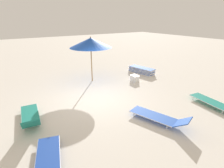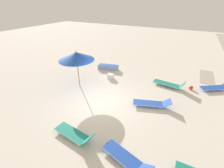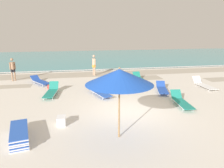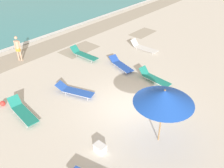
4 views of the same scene
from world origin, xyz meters
name	(u,v)px [view 1 (image 1 of 4)]	position (x,y,z in m)	size (l,w,h in m)	color
ground_plane	(97,100)	(0.00, 0.01, -0.08)	(60.00, 60.00, 0.16)	silver
beach_umbrella	(91,43)	(-0.95, -2.39, 2.29)	(2.41, 2.41, 2.64)	#9E7547
lounger_stack	(141,70)	(-4.54, -1.95, 0.21)	(0.99, 1.98, 0.41)	blue
sun_lounger_under_umbrella	(216,103)	(-3.88, 3.52, 0.22)	(0.85, 2.22, 0.63)	#1E8475
sun_lounger_near_water_left	(159,117)	(-0.98, 2.97, 0.21)	(1.27, 2.27, 0.49)	blue
sun_lounger_near_water_right	(30,117)	(3.01, 0.40, 0.22)	(0.82, 2.13, 0.60)	#1E8475
sun_lounger_mid_beach_pair_a	(48,162)	(3.02, 2.97, 0.21)	(1.16, 2.21, 0.48)	blue
cooler_box	(135,78)	(-3.10, -0.94, 0.19)	(0.36, 0.51, 0.37)	white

